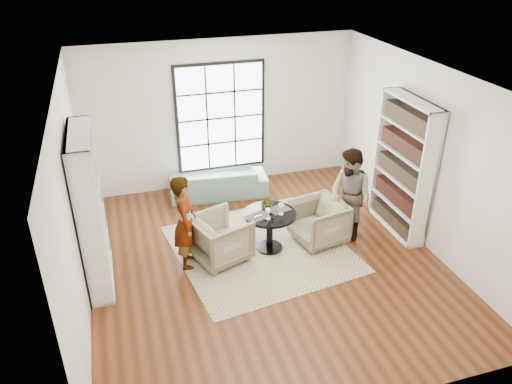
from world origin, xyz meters
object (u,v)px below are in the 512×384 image
object	(u,v)px
sofa	(219,182)
flower_centerpiece	(268,205)
wine_glass_left	(268,211)
wine_glass_right	(281,206)
person_left	(185,222)
person_right	(350,195)
pedestal_table	(270,223)
armchair_right	(318,222)
armchair_left	(220,238)

from	to	relation	value
sofa	flower_centerpiece	xyz separation A→B (m)	(0.38, -2.06, 0.52)
wine_glass_left	wine_glass_right	size ratio (longest dim) A/B	0.96
person_left	person_right	xyz separation A→B (m)	(2.82, 0.02, 0.03)
wine_glass_left	flower_centerpiece	xyz separation A→B (m)	(0.08, 0.24, -0.04)
pedestal_table	person_left	world-z (taller)	person_left
wine_glass_right	flower_centerpiece	distance (m)	0.24
armchair_right	person_left	distance (m)	2.31
pedestal_table	person_left	bearing A→B (deg)	-178.81
wine_glass_right	pedestal_table	bearing A→B (deg)	151.73
sofa	armchair_left	size ratio (longest dim) A/B	2.28
person_left	flower_centerpiece	xyz separation A→B (m)	(1.40, 0.11, 0.01)
sofa	wine_glass_right	xyz separation A→B (m)	(0.54, -2.23, 0.56)
wine_glass_right	person_left	bearing A→B (deg)	177.86
person_left	person_right	bearing A→B (deg)	-82.19
sofa	armchair_right	size ratio (longest dim) A/B	2.35
pedestal_table	person_right	size ratio (longest dim) A/B	0.54
person_right	person_left	bearing A→B (deg)	-107.63
pedestal_table	armchair_left	distance (m)	0.85
sofa	armchair_right	world-z (taller)	armchair_right
sofa	armchair_right	bearing A→B (deg)	125.96
flower_centerpiece	sofa	bearing A→B (deg)	100.32
armchair_left	wine_glass_right	distance (m)	1.11
armchair_left	flower_centerpiece	distance (m)	0.95
person_left	armchair_right	bearing A→B (deg)	-82.07
armchair_left	person_left	size ratio (longest dim) A/B	0.54
sofa	wine_glass_left	size ratio (longest dim) A/B	9.52
sofa	person_left	xyz separation A→B (m)	(-1.02, -2.17, 0.50)
sofa	wine_glass_left	distance (m)	2.39
armchair_right	armchair_left	bearing A→B (deg)	-100.09
armchair_right	flower_centerpiece	xyz separation A→B (m)	(-0.88, 0.08, 0.42)
sofa	person_right	bearing A→B (deg)	135.71
person_right	wine_glass_left	xyz separation A→B (m)	(-1.51, -0.16, 0.03)
person_right	wine_glass_left	bearing A→B (deg)	-102.03
person_right	wine_glass_right	xyz separation A→B (m)	(-1.26, -0.08, 0.04)
person_right	flower_centerpiece	bearing A→B (deg)	-111.46
armchair_right	person_left	xyz separation A→B (m)	(-2.27, -0.02, 0.41)
person_left	pedestal_table	bearing A→B (deg)	-81.49
armchair_right	person_right	bearing A→B (deg)	79.10
pedestal_table	flower_centerpiece	bearing A→B (deg)	89.94
wine_glass_right	armchair_right	bearing A→B (deg)	6.58
sofa	person_right	size ratio (longest dim) A/B	1.19
person_right	armchair_right	bearing A→B (deg)	-108.12
sofa	person_left	distance (m)	2.45
person_right	wine_glass_right	distance (m)	1.27
person_right	sofa	bearing A→B (deg)	-158.10
person_left	wine_glass_right	xyz separation A→B (m)	(1.56, -0.06, 0.06)
pedestal_table	person_right	xyz separation A→B (m)	(1.43, -0.00, 0.31)
armchair_right	wine_glass_left	xyz separation A→B (m)	(-0.96, -0.16, 0.46)
sofa	wine_glass_right	distance (m)	2.36
armchair_right	wine_glass_left	distance (m)	1.08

